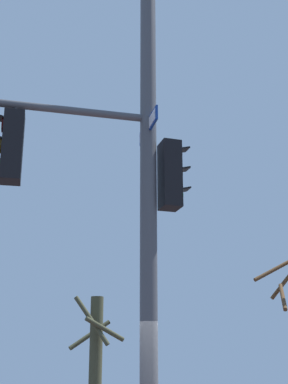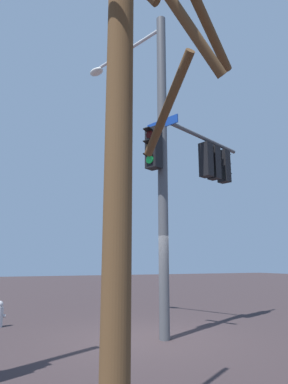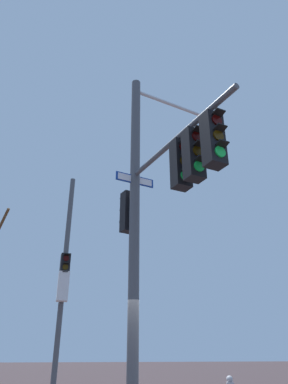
{
  "view_description": "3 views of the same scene",
  "coord_description": "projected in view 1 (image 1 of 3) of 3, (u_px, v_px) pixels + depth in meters",
  "views": [
    {
      "loc": [
        -0.72,
        7.6,
        1.9
      ],
      "look_at": [
        0.51,
        -0.82,
        4.62
      ],
      "focal_mm": 50.82,
      "sensor_mm": 36.0,
      "label": 1
    },
    {
      "loc": [
        -3.52,
        -8.0,
        1.84
      ],
      "look_at": [
        -0.08,
        -0.11,
        3.65
      ],
      "focal_mm": 31.21,
      "sensor_mm": 36.0,
      "label": 2
    },
    {
      "loc": [
        8.48,
        -1.03,
        1.48
      ],
      "look_at": [
        0.44,
        -0.1,
        5.19
      ],
      "focal_mm": 32.14,
      "sensor_mm": 36.0,
      "label": 3
    }
  ],
  "objects": [
    {
      "name": "bare_tree_behind_pole",
      "position": [
        95.0,
        359.0,
        15.9
      ],
      "size": [
        1.82,
        1.84,
        3.89
      ],
      "color": "#43452F",
      "rests_on": "ground"
    },
    {
      "name": "main_signal_pole_assembly",
      "position": [
        97.0,
        154.0,
        8.23
      ],
      "size": [
        5.07,
        3.69,
        8.88
      ],
      "rotation": [
        0.0,
        0.0,
        0.39
      ],
      "color": "#4C4F54",
      "rests_on": "ground"
    }
  ]
}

